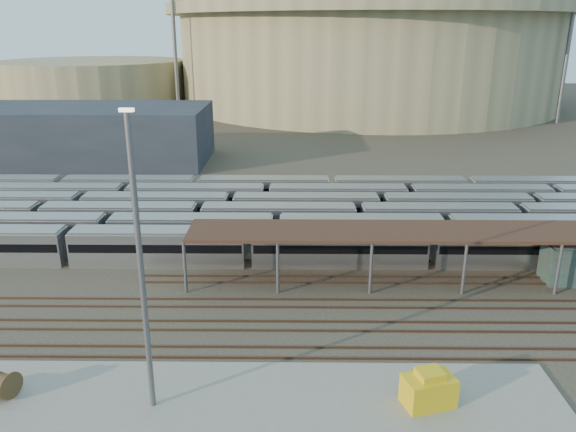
{
  "coord_description": "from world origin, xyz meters",
  "views": [
    {
      "loc": [
        2.06,
        -46.05,
        23.52
      ],
      "look_at": [
        1.39,
        12.0,
        3.96
      ],
      "focal_mm": 35.0,
      "sensor_mm": 36.0,
      "label": 1
    }
  ],
  "objects": [
    {
      "name": "ground",
      "position": [
        0.0,
        0.0,
        0.0
      ],
      "size": [
        420.0,
        420.0,
        0.0
      ],
      "primitive_type": "plane",
      "color": "#383026",
      "rests_on": "ground"
    },
    {
      "name": "yard_light_pole",
      "position": [
        -7.07,
        -15.46,
        9.87
      ],
      "size": [
        0.8,
        0.36,
        19.16
      ],
      "color": "#5D5C62",
      "rests_on": "apron"
    },
    {
      "name": "cable_reel_west",
      "position": [
        -17.04,
        -14.86,
        1.13
      ],
      "size": [
        1.66,
        2.11,
        1.86
      ],
      "primitive_type": "cylinder",
      "rotation": [
        0.0,
        1.57,
        -0.39
      ],
      "color": "brown",
      "rests_on": "apron"
    },
    {
      "name": "floodlight_0",
      "position": [
        -30.0,
        110.0,
        20.65
      ],
      "size": [
        4.0,
        1.0,
        38.4
      ],
      "color": "#5D5C62",
      "rests_on": "ground"
    },
    {
      "name": "yellow_equipment",
      "position": [
        10.81,
        -15.18,
        1.21
      ],
      "size": [
        3.66,
        2.85,
        2.01
      ],
      "primitive_type": "cube",
      "rotation": [
        0.0,
        0.0,
        0.29
      ],
      "color": "gold",
      "rests_on": "apron"
    },
    {
      "name": "floodlight_3",
      "position": [
        -10.0,
        160.0,
        20.65
      ],
      "size": [
        4.0,
        1.0,
        38.4
      ],
      "color": "#5D5C62",
      "rests_on": "ground"
    },
    {
      "name": "inspection_shed",
      "position": [
        22.0,
        4.0,
        4.98
      ],
      "size": [
        60.3,
        6.0,
        5.3
      ],
      "color": "#5D5C62",
      "rests_on": "ground"
    },
    {
      "name": "apron",
      "position": [
        -5.0,
        -15.0,
        0.1
      ],
      "size": [
        50.0,
        9.0,
        0.2
      ],
      "primitive_type": "cube",
      "color": "gray",
      "rests_on": "ground"
    },
    {
      "name": "stadium",
      "position": [
        25.0,
        140.0,
        16.47
      ],
      "size": [
        124.0,
        124.0,
        32.5
      ],
      "color": "gray",
      "rests_on": "ground"
    },
    {
      "name": "floodlight_2",
      "position": [
        70.0,
        100.0,
        20.65
      ],
      "size": [
        4.0,
        1.0,
        38.4
      ],
      "color": "#5D5C62",
      "rests_on": "ground"
    },
    {
      "name": "empty_tracks",
      "position": [
        0.0,
        -5.0,
        0.09
      ],
      "size": [
        170.0,
        9.62,
        0.18
      ],
      "color": "#4C3323",
      "rests_on": "ground"
    },
    {
      "name": "service_building",
      "position": [
        -35.0,
        55.0,
        5.0
      ],
      "size": [
        42.0,
        20.0,
        10.0
      ],
      "primitive_type": "cube",
      "color": "#1E232D",
      "rests_on": "ground"
    },
    {
      "name": "secondary_arena",
      "position": [
        -60.0,
        130.0,
        7.0
      ],
      "size": [
        56.0,
        56.0,
        14.0
      ],
      "primitive_type": "cylinder",
      "color": "gray",
      "rests_on": "ground"
    },
    {
      "name": "subway_trains",
      "position": [
        -1.99,
        18.5,
        1.8
      ],
      "size": [
        128.43,
        23.9,
        3.6
      ],
      "color": "#A5A5A9",
      "rests_on": "ground"
    }
  ]
}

